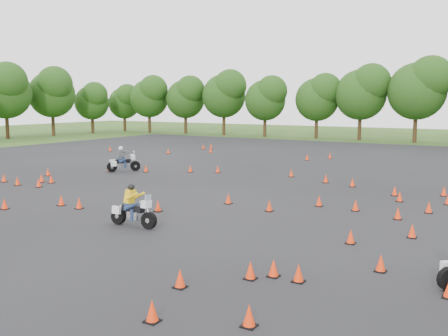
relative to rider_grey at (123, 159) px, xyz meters
name	(u,v)px	position (x,y,z in m)	size (l,w,h in m)	color
ground	(177,206)	(9.30, -6.87, -0.84)	(140.00, 140.00, 0.00)	#2D5119
asphalt_pad	(243,186)	(9.30, -0.87, -0.83)	(62.00, 62.00, 0.00)	black
treeline	(427,100)	(13.99, 27.86, 3.77)	(87.32, 32.33, 10.92)	#1F4212
traffic_cones	(248,186)	(10.23, -2.07, -0.61)	(36.41, 33.01, 0.45)	#FF340A
rider_grey	(123,159)	(0.00, 0.00, 0.00)	(2.16, 0.66, 1.67)	#3C3F43
rider_yellow	(133,206)	(10.11, -10.71, -0.05)	(2.02, 0.62, 1.56)	yellow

